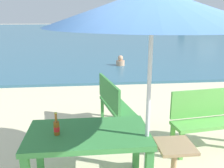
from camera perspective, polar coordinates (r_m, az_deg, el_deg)
The scene contains 9 objects.
sea_water at distance 32.19m, azimuth -4.09°, elevation 12.15°, with size 120.00×50.00×0.08m, color #386B84.
picnic_table_green at distance 2.92m, azimuth -5.52°, elevation -12.94°, with size 1.40×0.80×0.76m.
beer_bottle_amber at distance 2.82m, azimuth -12.80°, elevation -9.72°, with size 0.07×0.07×0.26m.
patio_umbrella at distance 2.48m, azimuth 9.42°, elevation 17.13°, with size 2.10×2.10×2.30m.
side_table_wood at distance 3.24m, azimuth 14.30°, elevation -16.35°, with size 0.44×0.44×0.54m.
bench_green_left at distance 4.10m, azimuth 21.57°, elevation -6.98°, with size 1.24×0.51×0.95m.
bench_green_right at distance 4.41m, azimuth 0.38°, elevation -4.25°, with size 0.58×1.25×0.95m.
swimmer_person at distance 9.93m, azimuth 1.96°, elevation 5.26°, with size 0.34×0.34×0.41m.
boat_sailboat at distance 29.29m, azimuth 22.02°, elevation 12.51°, with size 6.65×1.81×2.42m.
Camera 1 is at (-1.07, -2.11, 2.05)m, focal length 39.25 mm.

